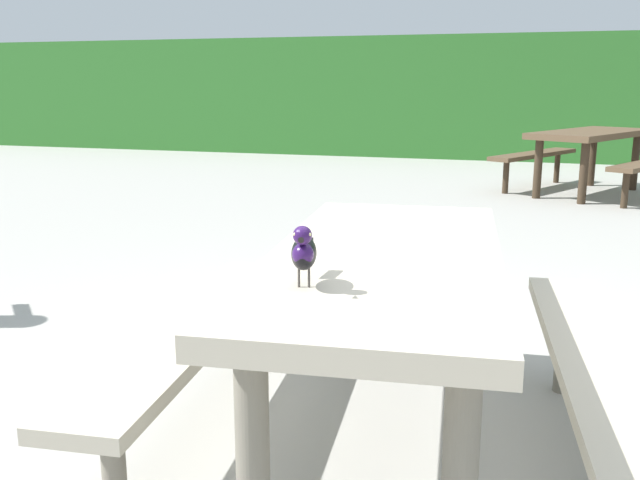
# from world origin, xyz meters

# --- Properties ---
(ground_plane) EXTENTS (60.00, 60.00, 0.00)m
(ground_plane) POSITION_xyz_m (0.00, 0.00, 0.00)
(ground_plane) COLOR #A3A099
(hedge_wall) EXTENTS (28.00, 2.07, 2.06)m
(hedge_wall) POSITION_xyz_m (0.00, 10.77, 1.03)
(hedge_wall) COLOR #2D6B28
(hedge_wall) RESTS_ON ground
(picnic_table_foreground) EXTENTS (1.84, 1.87, 0.74)m
(picnic_table_foreground) POSITION_xyz_m (-0.04, -0.02, 0.56)
(picnic_table_foreground) COLOR #B2A893
(picnic_table_foreground) RESTS_ON ground
(bird_grackle) EXTENTS (0.11, 0.28, 0.18)m
(bird_grackle) POSITION_xyz_m (-0.16, -0.51, 0.84)
(bird_grackle) COLOR black
(bird_grackle) RESTS_ON picnic_table_foreground
(picnic_table_mid_left) EXTENTS (2.28, 2.30, 0.74)m
(picnic_table_mid_left) POSITION_xyz_m (1.02, 6.46, 0.56)
(picnic_table_mid_left) COLOR brown
(picnic_table_mid_left) RESTS_ON ground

